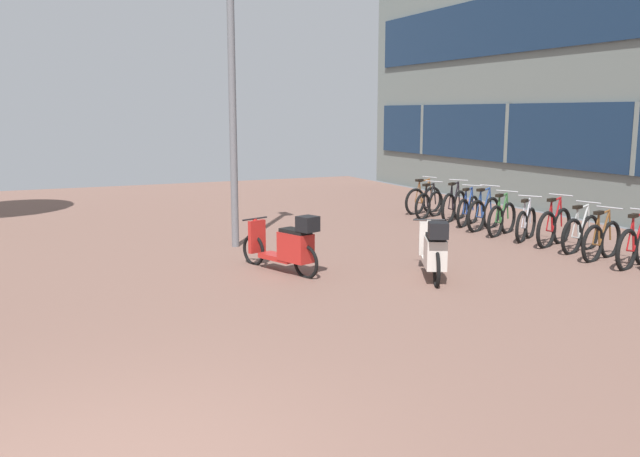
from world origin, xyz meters
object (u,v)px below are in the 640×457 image
object	(u,v)px
bicycle_rack_08	(454,206)
bicycle_rack_10	(424,200)
bicycle_rack_01	(602,241)
bicycle_rack_03	(554,227)
bicycle_rack_09	(429,204)
bicycle_rack_05	(502,219)
bicycle_rack_06	(484,214)
bicycle_rack_02	(581,234)
bicycle_rack_00	(636,246)
lamp_post	(232,71)
scooter_near	(288,245)
bicycle_rack_07	(468,211)
scooter_mid	(434,251)
bicycle_rack_04	(526,224)

from	to	relation	value
bicycle_rack_08	bicycle_rack_10	world-z (taller)	bicycle_rack_08
bicycle_rack_01	bicycle_rack_03	distance (m)	1.34
bicycle_rack_09	bicycle_rack_10	size ratio (longest dim) A/B	0.90
bicycle_rack_05	bicycle_rack_06	xyz separation A→B (m)	(0.05, 0.66, 0.02)
bicycle_rack_01	bicycle_rack_02	world-z (taller)	bicycle_rack_02
bicycle_rack_00	lamp_post	distance (m)	7.76
bicycle_rack_00	lamp_post	bearing A→B (deg)	141.75
bicycle_rack_09	scooter_near	distance (m)	6.65
bicycle_rack_07	scooter_mid	size ratio (longest dim) A/B	0.70
scooter_mid	lamp_post	size ratio (longest dim) A/B	0.27
bicycle_rack_07	scooter_near	distance (m)	6.12
bicycle_rack_08	lamp_post	size ratio (longest dim) A/B	0.20
bicycle_rack_09	bicycle_rack_05	bearing A→B (deg)	-88.50
bicycle_rack_10	bicycle_rack_00	bearing A→B (deg)	-90.74
scooter_near	lamp_post	distance (m)	3.78
bicycle_rack_04	lamp_post	size ratio (longest dim) A/B	0.18
bicycle_rack_08	scooter_near	world-z (taller)	scooter_near
bicycle_rack_01	bicycle_rack_05	bearing A→B (deg)	90.81
bicycle_rack_01	bicycle_rack_03	world-z (taller)	bicycle_rack_03
bicycle_rack_02	bicycle_rack_06	distance (m)	2.66
bicycle_rack_01	bicycle_rack_08	size ratio (longest dim) A/B	1.05
bicycle_rack_06	bicycle_rack_08	xyz separation A→B (m)	(0.15, 1.33, -0.00)
bicycle_rack_10	lamp_post	bearing A→B (deg)	-159.00
bicycle_rack_02	bicycle_rack_04	distance (m)	1.33
bicycle_rack_10	bicycle_rack_09	bearing A→B (deg)	-111.69
bicycle_rack_00	bicycle_rack_09	xyz separation A→B (m)	(-0.18, 5.97, -0.02)
bicycle_rack_03	bicycle_rack_09	size ratio (longest dim) A/B	1.13
bicycle_rack_08	bicycle_rack_09	xyz separation A→B (m)	(-0.27, 0.66, -0.03)
bicycle_rack_07	scooter_mid	distance (m)	5.36
bicycle_rack_00	bicycle_rack_04	size ratio (longest dim) A/B	1.24
bicycle_rack_00	bicycle_rack_10	bearing A→B (deg)	89.26
bicycle_rack_07	scooter_mid	world-z (taller)	scooter_mid
bicycle_rack_03	bicycle_rack_05	xyz separation A→B (m)	(-0.19, 1.33, -0.02)
bicycle_rack_03	bicycle_rack_06	size ratio (longest dim) A/B	1.01
bicycle_rack_02	scooter_near	size ratio (longest dim) A/B	0.74
bicycle_rack_03	bicycle_rack_09	xyz separation A→B (m)	(-0.26, 3.98, -0.03)
bicycle_rack_02	bicycle_rack_10	distance (m)	5.30
bicycle_rack_06	scooter_near	bearing A→B (deg)	-159.90
bicycle_rack_06	lamp_post	bearing A→B (deg)	175.28
bicycle_rack_01	scooter_mid	world-z (taller)	scooter_mid
bicycle_rack_09	bicycle_rack_02	bearing A→B (deg)	-86.48
bicycle_rack_09	bicycle_rack_06	bearing A→B (deg)	-86.65
bicycle_rack_00	bicycle_rack_07	distance (m)	4.64
bicycle_rack_04	scooter_mid	distance (m)	4.08
lamp_post	scooter_mid	bearing A→B (deg)	-61.66
bicycle_rack_09	bicycle_rack_07	bearing A→B (deg)	-82.20
bicycle_rack_00	bicycle_rack_08	size ratio (longest dim) A/B	1.12
bicycle_rack_07	bicycle_rack_08	distance (m)	0.67
bicycle_rack_06	bicycle_rack_07	size ratio (longest dim) A/B	1.14
bicycle_rack_01	lamp_post	xyz separation A→B (m)	(-5.56, 3.77, 3.00)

